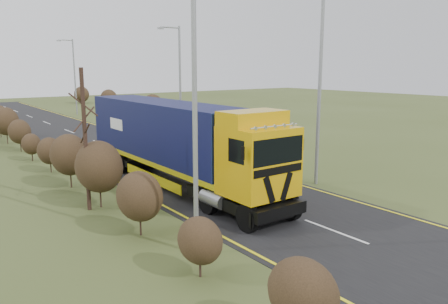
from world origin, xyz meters
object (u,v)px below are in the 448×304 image
speed_sign (220,138)px  car_red_hatchback (198,132)px  lorry (176,139)px  streetlight_near (318,78)px  car_blue_sedan (185,128)px

speed_sign → car_red_hatchback: bearing=68.6°
lorry → streetlight_near: size_ratio=1.58×
car_blue_sedan → speed_sign: speed_sign is taller
car_blue_sedan → streetlight_near: 18.76m
car_red_hatchback → car_blue_sedan: 2.91m
lorry → car_blue_sedan: 16.64m
car_red_hatchback → lorry: bearing=70.6°
lorry → streetlight_near: bearing=-33.7°
car_red_hatchback → streetlight_near: streetlight_near is taller
lorry → car_blue_sedan: bearing=57.2°
car_red_hatchback → speed_sign: 7.49m
car_red_hatchback → speed_sign: bearing=86.6°
car_blue_sedan → speed_sign: (-3.20, -9.81, 0.69)m
streetlight_near → speed_sign: bearing=91.9°
streetlight_near → car_red_hatchback: bearing=80.7°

